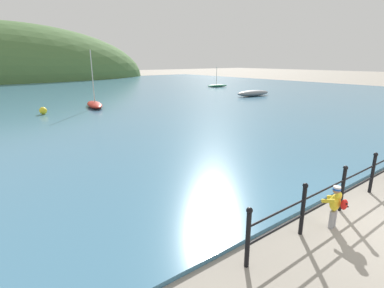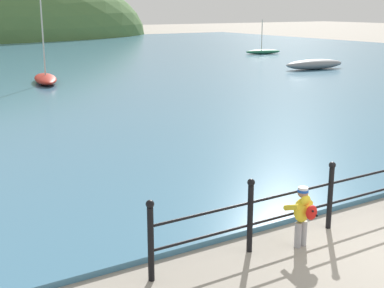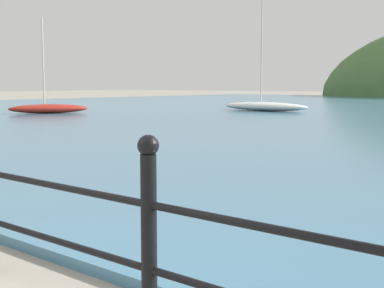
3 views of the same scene
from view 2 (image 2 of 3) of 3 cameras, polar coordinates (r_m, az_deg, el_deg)
The scene contains 5 objects.
iron_railing at distance 9.54m, azimuth 14.55°, elevation -5.10°, with size 7.10×0.12×1.21m.
child_in_coat at distance 8.73m, azimuth 11.75°, elevation -7.04°, with size 0.40×0.54×1.00m.
boat_far_left at distance 33.33m, azimuth 12.93°, elevation 8.29°, with size 4.12×1.59×0.59m.
boat_blue_hull at distance 43.53m, azimuth 7.58°, elevation 9.76°, with size 3.02×1.61×2.68m.
boat_far_right at distance 27.50m, azimuth -15.37°, elevation 6.78°, with size 1.79×3.69×4.32m.
Camera 2 is at (-6.88, -4.61, 3.76)m, focal length 50.00 mm.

